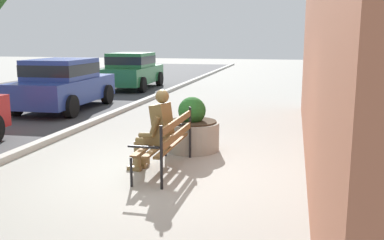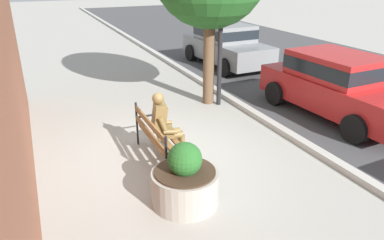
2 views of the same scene
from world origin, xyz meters
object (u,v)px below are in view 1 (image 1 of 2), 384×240
Objects in this scene: concrete_planter at (192,131)px; parked_car_green at (132,69)px; bronze_statue_seated at (155,132)px; parked_car_blue at (63,83)px; park_bench at (168,139)px.

parked_car_green is (9.72, 4.96, 0.45)m from concrete_planter.
parked_car_blue reaches higher than bronze_statue_seated.
concrete_planter is (1.50, -0.28, -0.28)m from bronze_statue_seated.
parked_car_blue is at bearing 41.01° from bronze_statue_seated.
parked_car_blue is 5.84m from parked_car_green.
parked_car_blue reaches higher than park_bench.
parked_car_green reaches higher than park_bench.
park_bench is 1.46m from concrete_planter.
park_bench is 0.43× the size of parked_car_green.
parked_car_green reaches higher than bronze_statue_seated.
bronze_statue_seated is at bearing 104.54° from park_bench.
bronze_statue_seated is 0.33× the size of parked_car_blue.
bronze_statue_seated is 7.14m from parked_car_blue.
concrete_planter is 0.26× the size of parked_car_blue.
concrete_planter is at bearing -10.38° from bronze_statue_seated.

